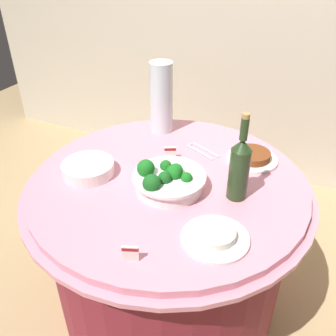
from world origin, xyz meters
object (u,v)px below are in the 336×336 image
object	(u,v)px
plate_stack	(88,168)
label_placard_front	(130,253)
serving_tongs	(202,150)
food_plate_rice	(215,237)
label_placard_mid	(170,152)
wine_bottle	(239,168)
food_plate_stir_fry	(252,157)
broccoli_bowl	(167,180)
decorative_fruit_vase	(161,102)

from	to	relation	value
plate_stack	label_placard_front	bearing A→B (deg)	-40.86
plate_stack	label_placard_front	world-z (taller)	label_placard_front
serving_tongs	plate_stack	bearing A→B (deg)	-134.41
food_plate_rice	label_placard_mid	size ratio (longest dim) A/B	4.00
wine_bottle	label_placard_front	size ratio (longest dim) A/B	6.11
food_plate_rice	food_plate_stir_fry	xyz separation A→B (m)	(-0.01, 0.53, 0.00)
food_plate_stir_fry	label_placard_front	xyz separation A→B (m)	(-0.19, -0.71, 0.01)
broccoli_bowl	label_placard_mid	size ratio (longest dim) A/B	5.09
decorative_fruit_vase	label_placard_mid	xyz separation A→B (m)	(0.15, -0.23, -0.12)
label_placard_front	label_placard_mid	distance (m)	0.60
serving_tongs	food_plate_stir_fry	world-z (taller)	food_plate_stir_fry
food_plate_stir_fry	label_placard_mid	size ratio (longest dim) A/B	4.00
plate_stack	serving_tongs	distance (m)	0.51
wine_bottle	serving_tongs	bearing A→B (deg)	131.46
serving_tongs	label_placard_mid	xyz separation A→B (m)	(-0.10, -0.11, 0.03)
wine_bottle	decorative_fruit_vase	world-z (taller)	decorative_fruit_vase
broccoli_bowl	label_placard_front	bearing A→B (deg)	-81.80
serving_tongs	food_plate_stir_fry	xyz separation A→B (m)	(0.22, 0.02, 0.01)
wine_bottle	serving_tongs	world-z (taller)	wine_bottle
plate_stack	broccoli_bowl	bearing A→B (deg)	6.43
plate_stack	food_plate_rice	xyz separation A→B (m)	(0.59, -0.15, -0.01)
decorative_fruit_vase	serving_tongs	size ratio (longest dim) A/B	2.08
wine_bottle	label_placard_mid	xyz separation A→B (m)	(-0.34, 0.15, -0.10)
wine_bottle	food_plate_rice	size ratio (longest dim) A/B	1.53
broccoli_bowl	plate_stack	bearing A→B (deg)	-173.57
label_placard_mid	wine_bottle	bearing A→B (deg)	-23.74
serving_tongs	broccoli_bowl	bearing A→B (deg)	-93.88
plate_stack	wine_bottle	bearing A→B (deg)	9.80
wine_bottle	serving_tongs	distance (m)	0.37
plate_stack	label_placard_mid	xyz separation A→B (m)	(0.25, 0.25, 0.01)
serving_tongs	food_plate_rice	world-z (taller)	food_plate_rice
decorative_fruit_vase	serving_tongs	bearing A→B (deg)	-24.28
decorative_fruit_vase	label_placard_front	world-z (taller)	decorative_fruit_vase
decorative_fruit_vase	serving_tongs	xyz separation A→B (m)	(0.26, -0.12, -0.14)
wine_bottle	label_placard_front	distance (m)	0.49
plate_stack	wine_bottle	world-z (taller)	wine_bottle
plate_stack	decorative_fruit_vase	bearing A→B (deg)	78.12
food_plate_stir_fry	label_placard_front	distance (m)	0.74
broccoli_bowl	food_plate_rice	distance (m)	0.32
serving_tongs	label_placard_front	size ratio (longest dim) A/B	2.97
plate_stack	food_plate_stir_fry	xyz separation A→B (m)	(0.58, 0.38, -0.01)
label_placard_front	label_placard_mid	bearing A→B (deg)	103.10
wine_bottle	food_plate_stir_fry	bearing A→B (deg)	91.69
serving_tongs	decorative_fruit_vase	bearing A→B (deg)	155.72
plate_stack	food_plate_stir_fry	world-z (taller)	plate_stack
broccoli_bowl	plate_stack	distance (m)	0.34
label_placard_front	serving_tongs	bearing A→B (deg)	92.59
wine_bottle	decorative_fruit_vase	distance (m)	0.62
broccoli_bowl	food_plate_rice	bearing A→B (deg)	-35.97
broccoli_bowl	serving_tongs	world-z (taller)	broccoli_bowl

